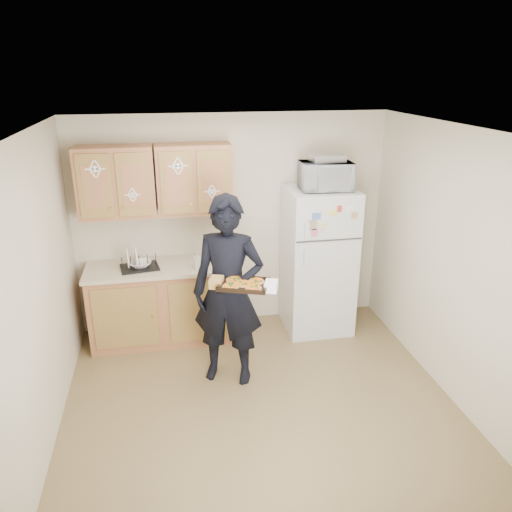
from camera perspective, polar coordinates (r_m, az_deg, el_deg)
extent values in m
plane|color=brown|center=(4.83, 0.66, -16.97)|extent=(3.60, 3.60, 0.00)
plane|color=white|center=(3.85, 0.82, 13.96)|extent=(3.60, 3.60, 0.00)
cube|color=beige|center=(5.85, -2.76, 3.79)|extent=(3.60, 0.04, 2.50)
cube|color=beige|center=(2.69, 8.74, -18.81)|extent=(3.60, 0.04, 2.50)
cube|color=beige|center=(4.24, -23.95, -4.86)|extent=(0.04, 3.60, 2.50)
cube|color=beige|center=(4.84, 22.10, -1.45)|extent=(0.04, 3.60, 2.50)
cube|color=silver|center=(5.84, 7.10, -0.53)|extent=(0.75, 0.70, 1.70)
cube|color=brown|center=(5.80, -10.54, -5.41)|extent=(1.60, 0.60, 0.86)
cube|color=#C0B593|center=(5.62, -10.84, -1.29)|extent=(1.64, 0.64, 0.04)
cube|color=brown|center=(5.50, -15.73, 8.13)|extent=(0.80, 0.33, 0.75)
cube|color=brown|center=(5.48, -7.09, 8.72)|extent=(0.80, 0.33, 0.75)
cube|color=gold|center=(6.49, 10.55, -5.14)|extent=(0.20, 0.07, 0.32)
imported|color=black|center=(4.78, -3.19, -4.15)|extent=(0.80, 0.66, 1.89)
cube|color=black|center=(4.46, -1.43, -3.35)|extent=(0.52, 0.45, 0.04)
cylinder|color=orange|center=(4.41, -2.92, -3.44)|extent=(0.15, 0.15, 0.02)
cylinder|color=orange|center=(4.37, -0.29, -3.63)|extent=(0.15, 0.15, 0.02)
cylinder|color=orange|center=(4.54, -2.52, -2.69)|extent=(0.15, 0.15, 0.02)
cylinder|color=orange|center=(4.51, 0.03, -2.87)|extent=(0.15, 0.15, 0.02)
cylinder|color=orange|center=(4.46, -1.43, -3.15)|extent=(0.15, 0.15, 0.02)
imported|color=silver|center=(5.52, 7.95, 9.05)|extent=(0.57, 0.40, 0.31)
cube|color=silver|center=(5.52, 8.12, 11.05)|extent=(0.36, 0.25, 0.08)
cube|color=black|center=(5.56, -13.21, -0.60)|extent=(0.44, 0.36, 0.16)
imported|color=white|center=(5.58, -13.05, -0.89)|extent=(0.24, 0.24, 0.06)
imported|color=silver|center=(5.47, -6.66, -0.43)|extent=(0.09, 0.09, 0.18)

